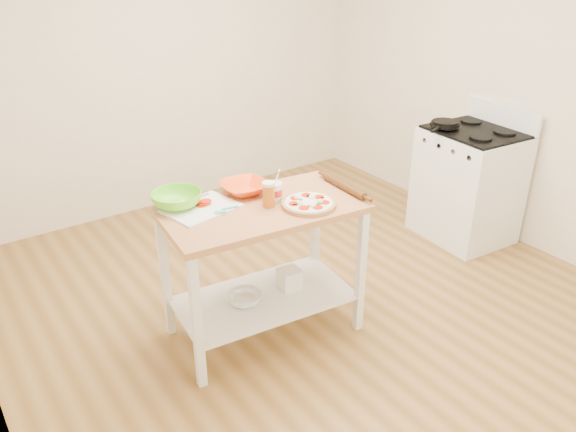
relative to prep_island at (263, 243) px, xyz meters
The scene contains 15 objects.
room_shell 0.83m from the prep_island, ahead, with size 4.04×4.54×2.74m.
prep_island is the anchor object (origin of this frame).
gas_stove 2.13m from the prep_island, ahead, with size 0.68×0.77×1.11m.
skillet 2.00m from the prep_island, ahead, with size 0.36×0.23×0.03m.
pizza 0.38m from the prep_island, 34.19° to the right, with size 0.33×0.33×0.05m.
cutting_board 0.44m from the prep_island, 150.86° to the left, with size 0.45×0.37×0.04m.
spatula 0.35m from the prep_island, 166.17° to the left, with size 0.16×0.05×0.01m.
knife 0.52m from the prep_island, 141.98° to the left, with size 0.27×0.08×0.01m.
orange_bowl 0.36m from the prep_island, 85.96° to the left, with size 0.28×0.28×0.07m, color #FF5017.
green_bowl 0.58m from the prep_island, 145.59° to the left, with size 0.29×0.29×0.09m, color #71E029.
beer_pint 0.33m from the prep_island, 32.59° to the right, with size 0.08×0.08×0.15m.
yogurt_tub 0.33m from the prep_island, 13.80° to the left, with size 0.09×0.09×0.20m.
rolling_pin 0.62m from the prep_island, ahead, with size 0.05×0.05×0.40m, color #573013.
shelf_glass_bowl 0.38m from the prep_island, behind, with size 0.22×0.22×0.07m, color silver.
shelf_bin 0.38m from the prep_island, ahead, with size 0.13×0.13×0.13m, color white.
Camera 1 is at (-2.04, -2.52, 2.31)m, focal length 35.00 mm.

